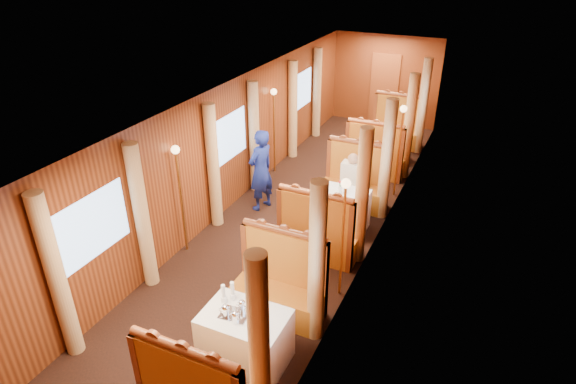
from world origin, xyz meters
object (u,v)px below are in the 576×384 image
Objects in this scene: fruit_plate at (258,329)px; rose_vase_mid at (340,185)px; banquette_mid_aft at (355,185)px; teapot_left at (226,312)px; table_mid at (338,210)px; table_far at (386,144)px; banquette_far_aft at (396,129)px; rose_vase_far at (390,122)px; tea_tray at (234,314)px; table_near at (245,338)px; steward at (261,170)px; banquette_near_aft at (280,288)px; banquette_mid_fwd at (318,236)px; passenger at (351,177)px; banquette_far_fwd at (375,158)px; teapot_right at (235,318)px; teapot_back at (242,306)px.

fruit_plate is 3.63m from rose_vase_mid.
banquette_mid_aft is 4.64m from teapot_left.
table_mid is 1.00× the size of table_far.
teapot_left is (-0.19, -7.10, 0.44)m from table_far.
rose_vase_far is (0.03, -0.98, 0.50)m from banquette_far_aft.
banquette_mid_aft is 4.69m from fruit_plate.
tea_tray is (-0.11, -3.54, 0.38)m from table_mid.
steward is at bearing 114.46° from table_near.
fruit_plate is at bearing -76.86° from banquette_near_aft.
table_near is 3.50m from table_mid.
tea_tray is (-0.11, -1.06, 0.33)m from banquette_near_aft.
table_far is at bearing 171.17° from steward.
rose_vase_far is at bearing 89.92° from rose_vase_mid.
banquette_near_aft is 2.51m from rose_vase_mid.
banquette_near_aft and banquette_mid_fwd have the same top height.
passenger is at bearing 127.63° from steward.
banquette_mid_fwd and banquette_far_fwd have the same top height.
table_mid is at bearing 103.40° from steward.
rose_vase_far is (0.14, 7.08, 0.17)m from tea_tray.
table_near is 7.06m from rose_vase_far.
banquette_near_aft is 5.65× the size of fruit_plate.
banquette_far_fwd is at bearing 108.70° from teapot_right.
table_near is at bearing 96.67° from teapot_right.
teapot_left reaches higher than table_mid.
banquette_mid_aft is 1.00× the size of banquette_far_aft.
banquette_far_fwd is 5.65× the size of fruit_plate.
rose_vase_mid and rose_vase_far have the same top height.
banquette_mid_fwd is 2.63m from teapot_left.
banquette_far_aft is (0.00, 4.51, 0.05)m from table_mid.
teapot_back reaches higher than table_near.
banquette_mid_fwd is 2.02m from steward.
table_far is (0.00, 2.49, -0.05)m from banquette_mid_aft.
banquette_mid_fwd is 8.69× the size of teapot_right.
tea_tray is at bearing -90.79° from banquette_far_aft.
table_mid is 0.78× the size of banquette_far_aft.
banquette_far_fwd is 6.15m from fruit_plate.
table_far is 3.80m from steward.
fruit_plate is at bearing 43.87° from steward.
steward is (-1.53, 3.64, 0.07)m from tea_tray.
table_mid is 1.02m from banquette_mid_fwd.
passenger is at bearing 86.60° from teapot_back.
table_near is at bearing -50.38° from teapot_back.
rose_vase_far is at bearing 88.84° from tea_tray.
banquette_near_aft is (0.00, 1.01, 0.05)m from table_near.
table_far is at bearing 90.00° from banquette_mid_fwd.
banquette_near_aft reaches higher than rose_vase_mid.
banquette_far_aft is at bearing 90.00° from passenger.
steward reaches higher than banquette_far_fwd.
banquette_mid_aft is (0.00, 2.03, 0.00)m from banquette_mid_fwd.
tea_tray is 0.45× the size of passenger.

